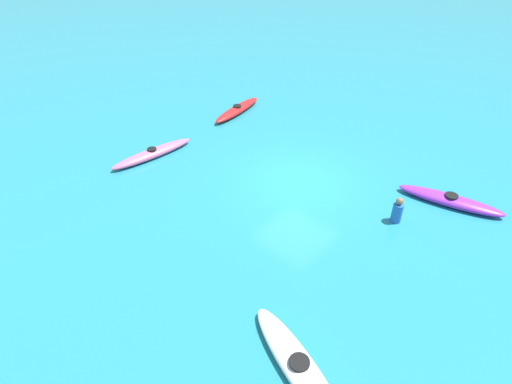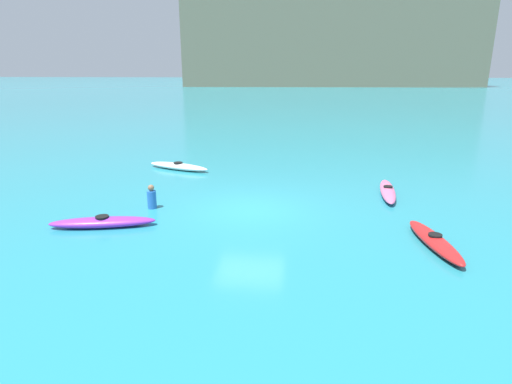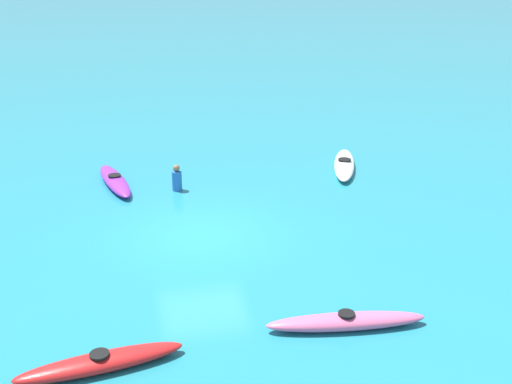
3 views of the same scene
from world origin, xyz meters
The scene contains 7 objects.
ground_plane centered at (0.00, 0.00, 0.00)m, with size 600.00×600.00×0.00m, color teal.
headland_cliff centered at (8.60, 135.55, 13.91)m, with size 90.87×39.63×27.82m, color #6B6651.
kayak_red centered at (5.62, -2.65, 0.16)m, with size 1.08×3.26×0.37m.
kayak_white centered at (-4.39, 5.75, 0.16)m, with size 3.49×1.83×0.37m.
kayak_pink centered at (5.25, 2.40, 0.16)m, with size 0.91×3.44×0.37m.
kayak_purple centered at (-4.43, -2.30, 0.16)m, with size 3.37×1.37×0.37m.
person_near_shore centered at (-3.53, -0.31, 0.39)m, with size 0.45×0.45×0.88m.
Camera 2 is at (1.84, -13.98, 4.79)m, focal length 29.01 mm.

